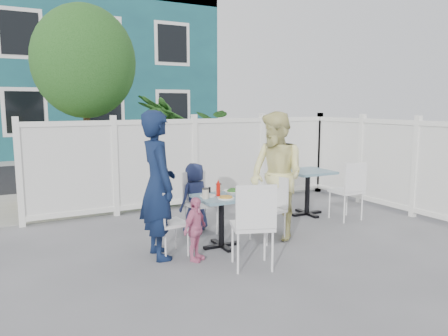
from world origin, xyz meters
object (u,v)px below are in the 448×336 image
chair_right (272,203)px  chair_back (198,198)px  spare_table (308,180)px  chair_near (254,220)px  toddler (195,229)px  utility_cabinet (51,166)px  chair_left (165,218)px  woman (276,176)px  main_table (221,208)px  man (158,185)px  boy (195,197)px

chair_right → chair_back: size_ratio=0.99×
spare_table → chair_near: (-2.12, -1.69, -0.01)m
chair_right → chair_near: 1.16m
chair_near → toddler: bearing=148.2°
utility_cabinet → toddler: bearing=-71.2°
chair_left → woman: bearing=83.8°
spare_table → woman: size_ratio=0.43×
spare_table → main_table: bearing=-158.6°
man → spare_table: bearing=-73.1°
chair_left → toddler: (0.26, -0.32, -0.10)m
boy → woman: bearing=115.9°
man → boy: bearing=-44.6°
utility_cabinet → woman: (2.47, -3.88, 0.19)m
utility_cabinet → chair_back: size_ratio=1.56×
woman → main_table: bearing=-98.1°
chair_right → chair_near: bearing=127.1°
main_table → chair_near: 0.88m
chair_right → chair_back: 1.09m
woman → man: bearing=-99.5°
boy → chair_back: bearing=84.6°
utility_cabinet → woman: size_ratio=0.78×
main_table → chair_left: (-0.77, 0.02, -0.04)m
main_table → man: (-0.84, 0.04, 0.37)m
utility_cabinet → chair_right: size_ratio=1.57×
main_table → toddler: toddler is taller
chair_near → toddler: size_ratio=1.29×
chair_back → toddler: bearing=58.3°
main_table → man: size_ratio=0.38×
chair_back → boy: size_ratio=0.87×
chair_near → man: (-0.79, 0.92, 0.32)m
boy → toddler: size_ratio=1.31×
boy → spare_table: bearing=159.2°
chair_back → toddler: (-0.53, -1.06, -0.13)m
utility_cabinet → chair_near: bearing=-67.8°
chair_near → boy: 1.72m
spare_table → boy: 2.07m
chair_left → chair_back: size_ratio=0.94×
utility_cabinet → boy: utility_cabinet is taller
woman → toddler: woman is taller
chair_near → spare_table: bearing=58.3°
spare_table → chair_near: 2.71m
spare_table → chair_back: bearing=-178.5°
chair_near → woman: size_ratio=0.57×
utility_cabinet → chair_left: utility_cabinet is taller
main_table → toddler: bearing=-149.5°
utility_cabinet → spare_table: utility_cabinet is taller
main_table → woman: woman is taller
boy → chair_left: bearing=26.7°
utility_cabinet → spare_table: 4.79m
chair_left → chair_near: bearing=33.0°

